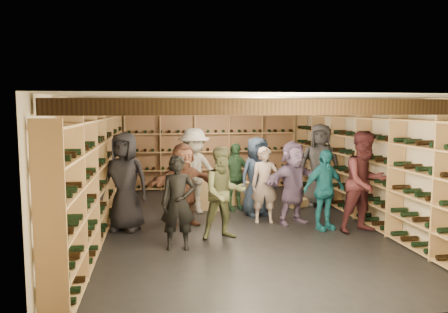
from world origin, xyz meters
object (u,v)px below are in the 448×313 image
person_4 (324,190)px  person_7 (265,185)px  crate_stack_right (240,193)px  person_0 (125,182)px  person_6 (257,176)px  person_11 (293,183)px  crate_loose (297,203)px  person_10 (234,177)px  person_5 (184,185)px  person_8 (365,182)px  person_9 (194,171)px  person_12 (320,165)px  person_1 (178,203)px  person_2 (224,193)px

person_4 → person_7: (-0.96, 0.66, 0.00)m
crate_stack_right → person_0: size_ratio=0.30×
person_6 → person_11: (0.54, -0.75, -0.02)m
crate_loose → person_0: person_0 is taller
person_0 → person_11: bearing=18.4°
person_10 → person_6: bearing=-70.4°
person_4 → person_10: bearing=112.6°
person_5 → person_8: (3.20, -0.94, 0.13)m
crate_loose → person_9: (-2.39, -0.28, 0.83)m
person_4 → person_12: 2.03m
person_8 → person_12: size_ratio=0.97×
crate_stack_right → person_12: 1.96m
person_10 → person_11: size_ratio=0.92×
person_6 → person_8: person_8 is taller
person_6 → person_10: size_ratio=1.11×
person_8 → person_9: size_ratio=1.01×
crate_loose → person_6: (-1.10, -0.67, 0.74)m
person_0 → person_4: (3.63, -0.52, -0.16)m
person_4 → person_5: person_5 is taller
crate_loose → person_7: person_7 is taller
person_6 → person_7: bearing=-108.0°
person_4 → person_9: 2.80m
person_5 → person_1: bearing=-111.7°
person_9 → person_7: bearing=-47.0°
person_9 → person_10: person_9 is taller
person_5 → person_2: bearing=-70.1°
person_6 → person_8: 2.24m
person_1 → person_9: (0.46, 2.38, 0.16)m
person_1 → person_6: (1.75, 1.98, 0.07)m
person_0 → person_11: size_ratio=1.12×
person_2 → person_11: person_11 is taller
person_7 → person_11: bearing=-11.6°
crate_loose → person_7: 1.78m
person_9 → crate_stack_right: bearing=22.7°
person_1 → person_6: size_ratio=0.91×
person_2 → person_11: bearing=18.0°
crate_stack_right → person_8: 3.28m
person_6 → person_7: 0.58m
person_0 → person_9: (1.37, 1.12, 0.00)m
crate_loose → person_0: bearing=-159.6°
crate_loose → person_2: size_ratio=0.31×
person_2 → person_7: bearing=35.2°
person_2 → person_8: 2.57m
person_0 → person_1: bearing=-35.3°
crate_loose → person_5: 3.04m
person_2 → person_9: size_ratio=0.87×
person_2 → person_7: person_2 is taller
person_12 → person_5: bearing=-140.8°
person_5 → person_6: person_6 is taller
person_7 → person_8: bearing=-23.3°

